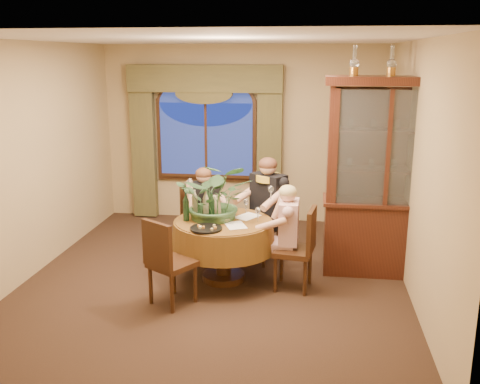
# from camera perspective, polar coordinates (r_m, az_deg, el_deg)

# --- Properties ---
(floor) EXTENTS (5.00, 5.00, 0.00)m
(floor) POSITION_cam_1_polar(r_m,az_deg,el_deg) (6.59, -2.57, -9.16)
(floor) COLOR black
(floor) RESTS_ON ground
(wall_back) EXTENTS (4.50, 0.00, 4.50)m
(wall_back) POSITION_cam_1_polar(r_m,az_deg,el_deg) (8.60, 0.39, 6.15)
(wall_back) COLOR tan
(wall_back) RESTS_ON ground
(wall_right) EXTENTS (0.00, 5.00, 5.00)m
(wall_right) POSITION_cam_1_polar(r_m,az_deg,el_deg) (6.16, 18.33, 2.13)
(wall_right) COLOR tan
(wall_right) RESTS_ON ground
(ceiling) EXTENTS (5.00, 5.00, 0.00)m
(ceiling) POSITION_cam_1_polar(r_m,az_deg,el_deg) (6.04, -2.88, 15.98)
(ceiling) COLOR white
(ceiling) RESTS_ON wall_back
(window) EXTENTS (1.62, 0.10, 1.32)m
(window) POSITION_cam_1_polar(r_m,az_deg,el_deg) (8.64, -3.64, 5.50)
(window) COLOR navy
(window) RESTS_ON wall_back
(arched_transom) EXTENTS (1.60, 0.06, 0.44)m
(arched_transom) POSITION_cam_1_polar(r_m,az_deg,el_deg) (8.56, -3.72, 10.67)
(arched_transom) COLOR navy
(arched_transom) RESTS_ON wall_back
(drapery_left) EXTENTS (0.38, 0.14, 2.32)m
(drapery_left) POSITION_cam_1_polar(r_m,az_deg,el_deg) (8.88, -10.24, 4.75)
(drapery_left) COLOR #464326
(drapery_left) RESTS_ON floor
(drapery_right) EXTENTS (0.38, 0.14, 2.32)m
(drapery_right) POSITION_cam_1_polar(r_m,az_deg,el_deg) (8.47, 3.17, 4.50)
(drapery_right) COLOR #464326
(drapery_right) RESTS_ON floor
(swag_valance) EXTENTS (2.45, 0.16, 0.42)m
(swag_valance) POSITION_cam_1_polar(r_m,az_deg,el_deg) (8.47, -3.86, 11.98)
(swag_valance) COLOR #464326
(swag_valance) RESTS_ON wall_back
(dining_table) EXTENTS (1.42, 1.42, 0.75)m
(dining_table) POSITION_cam_1_polar(r_m,az_deg,el_deg) (6.41, -1.78, -6.23)
(dining_table) COLOR maroon
(dining_table) RESTS_ON floor
(china_cabinet) EXTENTS (1.48, 0.58, 2.40)m
(china_cabinet) POSITION_cam_1_polar(r_m,az_deg,el_deg) (6.64, 15.09, 1.43)
(china_cabinet) COLOR black
(china_cabinet) RESTS_ON floor
(oil_lamp_left) EXTENTS (0.11, 0.11, 0.34)m
(oil_lamp_left) POSITION_cam_1_polar(r_m,az_deg,el_deg) (6.44, 12.11, 13.53)
(oil_lamp_left) COLOR #A5722D
(oil_lamp_left) RESTS_ON china_cabinet
(oil_lamp_center) EXTENTS (0.11, 0.11, 0.34)m
(oil_lamp_center) POSITION_cam_1_polar(r_m,az_deg,el_deg) (6.48, 15.89, 13.31)
(oil_lamp_center) COLOR #A5722D
(oil_lamp_center) RESTS_ON china_cabinet
(oil_lamp_right) EXTENTS (0.11, 0.11, 0.34)m
(oil_lamp_right) POSITION_cam_1_polar(r_m,az_deg,el_deg) (6.55, 19.60, 13.04)
(oil_lamp_right) COLOR #A5722D
(oil_lamp_right) RESTS_ON china_cabinet
(chair_right) EXTENTS (0.48, 0.48, 0.96)m
(chair_right) POSITION_cam_1_polar(r_m,az_deg,el_deg) (6.17, 5.71, -6.06)
(chair_right) COLOR black
(chair_right) RESTS_ON floor
(chair_back_right) EXTENTS (0.57, 0.57, 0.96)m
(chair_back_right) POSITION_cam_1_polar(r_m,az_deg,el_deg) (6.96, 2.17, -3.61)
(chair_back_right) COLOR black
(chair_back_right) RESTS_ON floor
(chair_back) EXTENTS (0.58, 0.58, 0.96)m
(chair_back) POSITION_cam_1_polar(r_m,az_deg,el_deg) (7.12, -4.25, -3.22)
(chair_back) COLOR black
(chair_back) RESTS_ON floor
(chair_front_left) EXTENTS (0.58, 0.58, 0.96)m
(chair_front_left) POSITION_cam_1_polar(r_m,az_deg,el_deg) (5.83, -7.25, -7.37)
(chair_front_left) COLOR black
(chair_front_left) RESTS_ON floor
(person_pink) EXTENTS (0.40, 0.44, 1.21)m
(person_pink) POSITION_cam_1_polar(r_m,az_deg,el_deg) (6.24, 5.20, -4.62)
(person_pink) COLOR #CDA1A2
(person_pink) RESTS_ON floor
(person_back) EXTENTS (0.58, 0.57, 1.23)m
(person_back) POSITION_cam_1_polar(r_m,az_deg,el_deg) (7.05, -3.90, -2.24)
(person_back) COLOR black
(person_back) RESTS_ON floor
(person_scarf) EXTENTS (0.67, 0.65, 1.39)m
(person_scarf) POSITION_cam_1_polar(r_m,az_deg,el_deg) (6.92, 3.04, -1.89)
(person_scarf) COLOR black
(person_scarf) RESTS_ON floor
(stoneware_vase) EXTENTS (0.14, 0.14, 0.26)m
(stoneware_vase) POSITION_cam_1_polar(r_m,az_deg,el_deg) (6.38, -2.61, -1.55)
(stoneware_vase) COLOR tan
(stoneware_vase) RESTS_ON dining_table
(centerpiece_plant) EXTENTS (0.89, 0.99, 0.77)m
(centerpiece_plant) POSITION_cam_1_polar(r_m,az_deg,el_deg) (6.23, -2.51, 2.38)
(centerpiece_plant) COLOR #335A33
(centerpiece_plant) RESTS_ON dining_table
(olive_bowl) EXTENTS (0.17, 0.17, 0.05)m
(olive_bowl) POSITION_cam_1_polar(r_m,az_deg,el_deg) (6.22, -1.77, -2.96)
(olive_bowl) COLOR #545D32
(olive_bowl) RESTS_ON dining_table
(cheese_platter) EXTENTS (0.36, 0.36, 0.02)m
(cheese_platter) POSITION_cam_1_polar(r_m,az_deg,el_deg) (5.96, -3.63, -3.91)
(cheese_platter) COLOR black
(cheese_platter) RESTS_ON dining_table
(wine_bottle_0) EXTENTS (0.07, 0.07, 0.33)m
(wine_bottle_0) POSITION_cam_1_polar(r_m,az_deg,el_deg) (6.26, -5.78, -1.60)
(wine_bottle_0) COLOR black
(wine_bottle_0) RESTS_ON dining_table
(wine_bottle_1) EXTENTS (0.07, 0.07, 0.33)m
(wine_bottle_1) POSITION_cam_1_polar(r_m,az_deg,el_deg) (6.34, -3.67, -1.34)
(wine_bottle_1) COLOR tan
(wine_bottle_1) RESTS_ON dining_table
(wine_bottle_2) EXTENTS (0.07, 0.07, 0.33)m
(wine_bottle_2) POSITION_cam_1_polar(r_m,az_deg,el_deg) (6.42, -3.53, -1.13)
(wine_bottle_2) COLOR black
(wine_bottle_2) RESTS_ON dining_table
(wine_bottle_3) EXTENTS (0.07, 0.07, 0.33)m
(wine_bottle_3) POSITION_cam_1_polar(r_m,az_deg,el_deg) (6.40, -4.86, -1.21)
(wine_bottle_3) COLOR tan
(wine_bottle_3) RESTS_ON dining_table
(wine_bottle_4) EXTENTS (0.07, 0.07, 0.33)m
(wine_bottle_4) POSITION_cam_1_polar(r_m,az_deg,el_deg) (6.24, -3.04, -1.59)
(wine_bottle_4) COLOR black
(wine_bottle_4) RESTS_ON dining_table
(tasting_paper_0) EXTENTS (0.31, 0.36, 0.00)m
(tasting_paper_0) POSITION_cam_1_polar(r_m,az_deg,el_deg) (6.08, -0.49, -3.57)
(tasting_paper_0) COLOR white
(tasting_paper_0) RESTS_ON dining_table
(tasting_paper_1) EXTENTS (0.34, 0.37, 0.00)m
(tasting_paper_1) POSITION_cam_1_polar(r_m,az_deg,el_deg) (6.41, 0.78, -2.63)
(tasting_paper_1) COLOR white
(tasting_paper_1) RESTS_ON dining_table
(wine_glass_person_pink) EXTENTS (0.07, 0.07, 0.18)m
(wine_glass_person_pink) POSITION_cam_1_polar(r_m,az_deg,el_deg) (6.20, 1.91, -2.41)
(wine_glass_person_pink) COLOR silver
(wine_glass_person_pink) RESTS_ON dining_table
(wine_glass_person_back) EXTENTS (0.07, 0.07, 0.18)m
(wine_glass_person_back) POSITION_cam_1_polar(r_m,az_deg,el_deg) (6.63, -2.95, -1.29)
(wine_glass_person_back) COLOR silver
(wine_glass_person_back) RESTS_ON dining_table
(wine_glass_person_scarf) EXTENTS (0.07, 0.07, 0.18)m
(wine_glass_person_scarf) POSITION_cam_1_polar(r_m,az_deg,el_deg) (6.55, 0.64, -1.48)
(wine_glass_person_scarf) COLOR silver
(wine_glass_person_scarf) RESTS_ON dining_table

